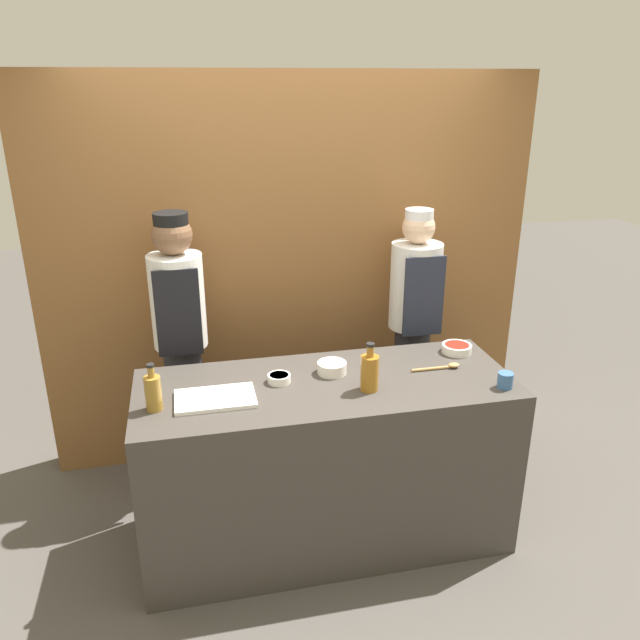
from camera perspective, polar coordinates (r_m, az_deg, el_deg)
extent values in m
plane|color=#4C4742|center=(3.64, 0.53, -18.91)|extent=(14.00, 14.00, 0.00)
cube|color=brown|center=(3.96, -2.75, 4.35)|extent=(3.05, 0.18, 2.40)
cube|color=#3D3833|center=(3.36, 0.55, -12.83)|extent=(1.89, 0.73, 0.93)
cylinder|color=white|center=(3.21, 1.09, -4.39)|extent=(0.15, 0.15, 0.06)
cylinder|color=silver|center=(3.20, 1.10, -4.05)|extent=(0.12, 0.12, 0.02)
cylinder|color=white|center=(3.53, 12.39, -2.56)|extent=(0.16, 0.16, 0.05)
cylinder|color=red|center=(3.52, 12.41, -2.32)|extent=(0.13, 0.13, 0.01)
cylinder|color=white|center=(3.13, -3.76, -5.35)|extent=(0.12, 0.12, 0.04)
cylinder|color=#703384|center=(3.12, -3.76, -5.11)|extent=(0.09, 0.09, 0.01)
cube|color=white|center=(2.99, -9.56, -7.10)|extent=(0.38, 0.24, 0.02)
cylinder|color=olive|center=(2.94, -15.00, -6.50)|extent=(0.08, 0.08, 0.17)
cylinder|color=olive|center=(2.90, -15.20, -4.61)|extent=(0.03, 0.03, 0.05)
cylinder|color=black|center=(2.88, -15.26, -4.03)|extent=(0.03, 0.03, 0.01)
cylinder|color=#9E661E|center=(3.03, 4.55, -4.87)|extent=(0.09, 0.09, 0.18)
cylinder|color=#9E661E|center=(2.98, 4.61, -2.88)|extent=(0.04, 0.04, 0.05)
cylinder|color=black|center=(2.96, 4.63, -2.27)|extent=(0.04, 0.04, 0.01)
cylinder|color=#386093|center=(3.19, 16.57, -5.30)|extent=(0.08, 0.08, 0.08)
cylinder|color=#B2844C|center=(3.30, 10.13, -4.41)|extent=(0.21, 0.02, 0.02)
ellipsoid|color=#B2844C|center=(3.34, 12.13, -4.05)|extent=(0.06, 0.05, 0.02)
cylinder|color=#28282D|center=(3.85, -12.01, -8.55)|extent=(0.22, 0.22, 0.92)
cylinder|color=white|center=(3.56, -12.89, 1.71)|extent=(0.30, 0.30, 0.53)
cube|color=black|center=(3.43, -12.84, 0.60)|extent=(0.24, 0.02, 0.49)
sphere|color=brown|center=(3.45, -13.39, 7.58)|extent=(0.22, 0.22, 0.22)
cylinder|color=black|center=(3.44, -13.51, 8.91)|extent=(0.19, 0.19, 0.08)
cylinder|color=#28282D|center=(4.08, 8.15, -6.57)|extent=(0.22, 0.22, 0.92)
cylinder|color=silver|center=(3.80, 8.71, 3.10)|extent=(0.30, 0.30, 0.52)
cube|color=#232838|center=(3.68, 9.48, 2.10)|extent=(0.24, 0.02, 0.48)
sphere|color=beige|center=(3.71, 9.01, 8.36)|extent=(0.19, 0.19, 0.19)
cylinder|color=white|center=(3.69, 9.08, 9.45)|extent=(0.16, 0.16, 0.07)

